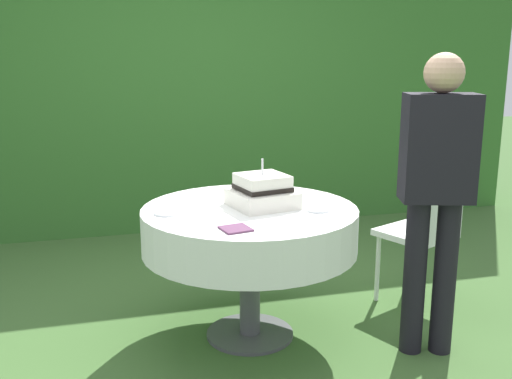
% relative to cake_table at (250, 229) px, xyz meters
% --- Properties ---
extents(ground_plane, '(20.00, 20.00, 0.00)m').
position_rel_cake_table_xyz_m(ground_plane, '(0.00, 0.00, -0.64)').
color(ground_plane, '#3D602D').
extents(foliage_hedge, '(6.61, 0.57, 2.47)m').
position_rel_cake_table_xyz_m(foliage_hedge, '(0.00, 2.46, 0.60)').
color(foliage_hedge, '#336628').
rests_on(foliage_hedge, ground_plane).
extents(cake_table, '(1.19, 1.19, 0.76)m').
position_rel_cake_table_xyz_m(cake_table, '(0.00, 0.00, 0.00)').
color(cake_table, '#4C4C51').
rests_on(cake_table, ground_plane).
extents(wedding_cake, '(0.38, 0.38, 0.27)m').
position_rel_cake_table_xyz_m(wedding_cake, '(0.08, 0.02, 0.21)').
color(wedding_cake, white).
rests_on(wedding_cake, cake_table).
extents(serving_plate_near, '(0.14, 0.14, 0.01)m').
position_rel_cake_table_xyz_m(serving_plate_near, '(-0.46, -0.01, 0.13)').
color(serving_plate_near, white).
rests_on(serving_plate_near, cake_table).
extents(serving_plate_far, '(0.13, 0.13, 0.01)m').
position_rel_cake_table_xyz_m(serving_plate_far, '(0.34, -0.15, 0.13)').
color(serving_plate_far, white).
rests_on(serving_plate_far, cake_table).
extents(napkin_stack, '(0.16, 0.16, 0.01)m').
position_rel_cake_table_xyz_m(napkin_stack, '(-0.17, -0.38, 0.13)').
color(napkin_stack, '#603856').
rests_on(napkin_stack, cake_table).
extents(garden_chair, '(0.53, 0.53, 0.89)m').
position_rel_cake_table_xyz_m(garden_chair, '(1.18, 0.10, -0.10)').
color(garden_chair, white).
rests_on(garden_chair, ground_plane).
extents(standing_person, '(0.40, 0.30, 1.60)m').
position_rel_cake_table_xyz_m(standing_person, '(0.88, -0.43, 0.29)').
color(standing_person, black).
rests_on(standing_person, ground_plane).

